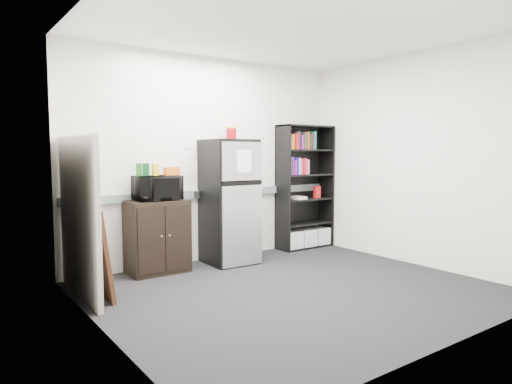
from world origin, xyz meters
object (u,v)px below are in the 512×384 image
at_px(cubicle_partition, 79,217).
at_px(cabinet, 157,236).
at_px(bookshelf, 305,188).
at_px(microwave, 157,188).
at_px(refrigerator, 229,202).

distance_m(cubicle_partition, cabinet, 1.15).
distance_m(bookshelf, cabinet, 2.47).
relative_size(bookshelf, microwave, 3.51).
bearing_deg(refrigerator, bookshelf, 7.68).
height_order(cubicle_partition, refrigerator, cubicle_partition).
bearing_deg(bookshelf, cabinet, -178.47).
relative_size(cabinet, refrigerator, 0.55).
bearing_deg(cubicle_partition, bookshelf, 8.06).
xyz_separation_m(cubicle_partition, cabinet, (1.01, 0.42, -0.37)).
xyz_separation_m(cubicle_partition, microwave, (1.01, 0.40, 0.21)).
height_order(microwave, refrigerator, refrigerator).
relative_size(cubicle_partition, cabinet, 1.84).
xyz_separation_m(bookshelf, microwave, (-2.42, -0.08, 0.11)).
bearing_deg(microwave, cabinet, 92.33).
distance_m(cubicle_partition, refrigerator, 2.01).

